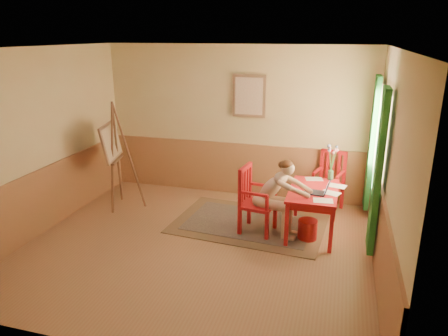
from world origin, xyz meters
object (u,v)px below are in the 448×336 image
(chair_back, at_px, (329,181))
(figure, at_px, (276,194))
(easel, at_px, (113,146))
(chair_left, at_px, (255,200))
(table, at_px, (313,195))
(laptop, at_px, (319,191))

(chair_back, distance_m, figure, 1.47)
(figure, height_order, easel, easel)
(chair_left, height_order, figure, figure)
(table, relative_size, chair_back, 1.16)
(figure, distance_m, easel, 2.97)
(table, bearing_deg, chair_left, -167.52)
(table, distance_m, chair_left, 0.89)
(easel, bearing_deg, table, -2.39)
(table, distance_m, chair_back, 1.06)
(chair_left, distance_m, figure, 0.36)
(laptop, height_order, easel, easel)
(chair_left, bearing_deg, chair_back, 49.03)
(laptop, bearing_deg, easel, 175.29)
(laptop, bearing_deg, table, 119.39)
(chair_left, bearing_deg, laptop, 2.69)
(table, xyz_separation_m, chair_back, (0.20, 1.03, -0.11))
(table, distance_m, laptop, 0.22)
(table, xyz_separation_m, chair_left, (-0.87, -0.19, -0.10))
(table, xyz_separation_m, laptop, (0.08, -0.15, 0.13))
(easel, bearing_deg, chair_left, -7.40)
(chair_left, height_order, chair_back, chair_left)
(chair_back, relative_size, laptop, 2.67)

